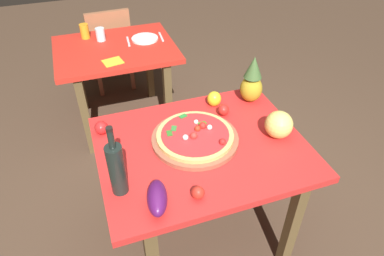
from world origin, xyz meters
The scene contains 20 objects.
ground_plane centered at (0.00, 0.00, 0.00)m, with size 10.00×10.00×0.00m, color #4C3828.
display_table centered at (0.00, 0.00, 0.64)m, with size 1.10×0.88×0.74m.
background_table centered at (-0.25, 1.34, 0.62)m, with size 0.95×0.77×0.74m.
dining_chair centered at (-0.23, 1.95, 0.48)m, with size 0.42×0.42×0.85m.
pizza_board centered at (-0.02, 0.05, 0.75)m, with size 0.47×0.47×0.03m, color #98573F.
pizza centered at (-0.02, 0.05, 0.78)m, with size 0.42×0.42×0.06m.
wine_bottle centered at (-0.47, -0.17, 0.88)m, with size 0.08×0.08×0.37m.
pineapple_left centered at (0.44, 0.30, 0.87)m, with size 0.14×0.14×0.30m.
melon centered at (0.42, -0.06, 0.81)m, with size 0.15×0.15×0.15m, color #E9D468.
bell_pepper centered at (0.20, 0.33, 0.78)m, with size 0.09×0.09×0.10m, color yellow.
eggplant centered at (-0.33, -0.31, 0.78)m, with size 0.20×0.09×0.09m, color #501554.
tomato_at_corner centered at (-0.49, 0.28, 0.77)m, with size 0.08×0.08×0.08m, color red.
tomato_near_board centered at (-0.14, -0.33, 0.77)m, with size 0.06×0.06×0.06m, color red.
tomato_by_bottle centered at (0.22, 0.22, 0.77)m, with size 0.07×0.07×0.07m, color red.
drinking_glass_juice centered at (-0.45, 1.60, 0.80)m, with size 0.07×0.07×0.12m, color orange.
drinking_glass_water centered at (-0.33, 1.51, 0.79)m, with size 0.07×0.07×0.10m, color silver.
dinner_plate centered at (0.01, 1.40, 0.74)m, with size 0.22×0.22×0.02m, color white.
fork_utensil centered at (-0.13, 1.40, 0.74)m, with size 0.02×0.18×0.01m, color silver.
knife_utensil centered at (0.15, 1.40, 0.74)m, with size 0.02×0.18×0.01m, color silver.
napkin_folded centered at (-0.30, 1.09, 0.74)m, with size 0.14×0.12×0.01m, color yellow.
Camera 1 is at (-0.51, -1.30, 1.97)m, focal length 32.54 mm.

